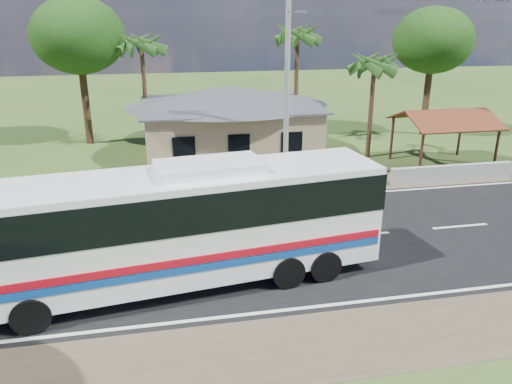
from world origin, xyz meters
TOP-DOWN VIEW (x-y plane):
  - ground at (0.00, 0.00)m, footprint 120.00×120.00m
  - road at (0.00, 0.00)m, footprint 120.00×16.00m
  - house at (1.00, 13.00)m, footprint 12.40×10.00m
  - waiting_shed at (13.00, 8.50)m, footprint 5.20×4.48m
  - concrete_barrier at (12.00, 5.60)m, footprint 7.00×0.30m
  - utility_poles at (2.67, 6.49)m, footprint 32.80×2.22m
  - palm_near at (9.50, 11.00)m, footprint 2.80×2.80m
  - palm_mid at (6.00, 15.50)m, footprint 2.80×2.80m
  - palm_far at (-4.00, 16.00)m, footprint 2.80×2.80m
  - tree_behind_house at (-8.00, 18.00)m, footprint 6.00×6.00m
  - tree_behind_shed at (16.00, 16.00)m, footprint 5.60×5.60m
  - coach_bus at (-2.89, -2.50)m, footprint 13.66×4.54m
  - motorcycle at (3.27, 6.64)m, footprint 1.88×1.29m

SIDE VIEW (x-z plane):
  - ground at x=0.00m, z-range 0.00..0.00m
  - road at x=0.00m, z-range -0.01..0.02m
  - concrete_barrier at x=12.00m, z-range 0.00..0.90m
  - motorcycle at x=3.27m, z-range 0.00..0.94m
  - coach_bus at x=-2.89m, z-range 0.30..4.46m
  - house at x=1.00m, z-range 0.14..5.14m
  - waiting_shed at x=13.00m, z-range 1.05..4.40m
  - palm_near at x=9.50m, z-range 2.36..9.06m
  - utility_poles at x=2.67m, z-range 0.27..11.27m
  - palm_far at x=-4.00m, z-range 2.83..10.53m
  - tree_behind_shed at x=16.00m, z-range 2.17..11.19m
  - tree_behind_house at x=-8.00m, z-range 2.31..11.92m
  - palm_mid at x=6.00m, z-range 3.06..11.26m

